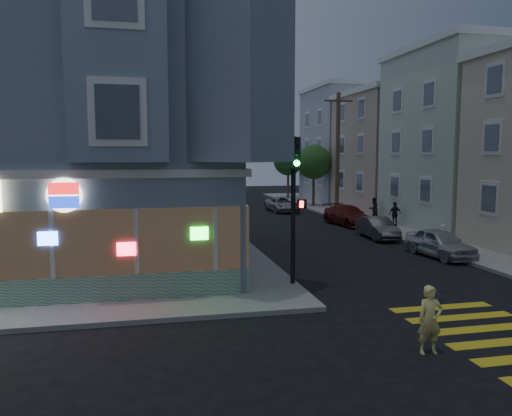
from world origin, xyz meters
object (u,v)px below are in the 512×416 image
object	(u,v)px
parked_car_c	(348,215)
pedestrian_a	(374,209)
utility_pole	(338,152)
parked_car_a	(440,243)
traffic_signal	(295,185)
street_tree_near	(314,162)
parked_car_d	(282,204)
parked_car_b	(377,228)
running_child	(430,320)
fire_hydrant	(443,232)
pedestrian_b	(395,214)
street_tree_far	(288,161)

from	to	relation	value
parked_car_c	pedestrian_a	bearing A→B (deg)	17.58
utility_pole	parked_car_a	size ratio (longest dim) A/B	2.40
traffic_signal	utility_pole	bearing A→B (deg)	88.71
parked_car_a	parked_car_c	xyz separation A→B (m)	(0.00, 10.40, 0.00)
street_tree_near	parked_car_d	size ratio (longest dim) A/B	1.25
parked_car_b	parked_car_d	world-z (taller)	parked_car_d
running_child	parked_car_b	size ratio (longest dim) A/B	0.45
utility_pole	fire_hydrant	xyz separation A→B (m)	(1.00, -12.37, -4.21)
utility_pole	running_child	distance (m)	26.87
street_tree_near	parked_car_a	world-z (taller)	street_tree_near
pedestrian_b	parked_car_a	world-z (taller)	pedestrian_b
street_tree_near	running_child	size ratio (longest dim) A/B	3.33
parked_car_c	fire_hydrant	size ratio (longest dim) A/B	5.37
utility_pole	street_tree_near	xyz separation A→B (m)	(0.20, 6.00, -0.86)
parked_car_d	street_tree_far	bearing A→B (deg)	69.26
pedestrian_a	parked_car_a	bearing A→B (deg)	66.09
pedestrian_a	parked_car_a	distance (m)	11.72
fire_hydrant	pedestrian_b	bearing A→B (deg)	90.00
pedestrian_b	fire_hydrant	bearing A→B (deg)	82.69
parked_car_c	traffic_signal	size ratio (longest dim) A/B	0.88
pedestrian_b	running_child	bearing A→B (deg)	56.96
parked_car_d	fire_hydrant	distance (m)	16.17
utility_pole	pedestrian_a	xyz separation A→B (m)	(1.00, -4.20, -3.89)
pedestrian_b	parked_car_a	size ratio (longest dim) A/B	0.40
running_child	pedestrian_b	bearing A→B (deg)	69.60
utility_pole	fire_hydrant	distance (m)	13.11
parked_car_c	parked_car_b	bearing A→B (deg)	-103.11
pedestrian_b	traffic_signal	distance (m)	16.04
pedestrian_b	parked_car_d	size ratio (longest dim) A/B	0.36
pedestrian_a	street_tree_near	bearing A→B (deg)	-98.11
parked_car_a	parked_car_b	bearing A→B (deg)	90.48
parked_car_a	fire_hydrant	world-z (taller)	parked_car_a
pedestrian_a	parked_car_b	world-z (taller)	pedestrian_a
pedestrian_b	parked_car_a	xyz separation A→B (m)	(-2.30, -8.50, -0.27)
pedestrian_a	utility_pole	bearing A→B (deg)	-89.19
utility_pole	traffic_signal	bearing A→B (deg)	-115.43
pedestrian_a	parked_car_d	world-z (taller)	pedestrian_a
parked_car_c	fire_hydrant	xyz separation A→B (m)	(2.30, -7.08, -0.06)
parked_car_a	parked_car_c	world-z (taller)	parked_car_c
running_child	fire_hydrant	distance (m)	15.71
street_tree_near	running_child	distance (m)	32.56
utility_pole	pedestrian_b	world-z (taller)	utility_pole
street_tree_near	street_tree_far	xyz separation A→B (m)	(0.00, 8.00, 0.00)
pedestrian_b	parked_car_d	xyz separation A→B (m)	(-4.40, 10.38, -0.32)
street_tree_far	running_child	bearing A→B (deg)	-101.44
pedestrian_b	parked_car_b	xyz separation A→B (m)	(-2.78, -3.30, -0.32)
utility_pole	pedestrian_b	bearing A→B (deg)	-82.09
traffic_signal	street_tree_near	bearing A→B (deg)	93.80
parked_car_b	traffic_signal	distance (m)	11.89
parked_car_b	fire_hydrant	world-z (taller)	parked_car_b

